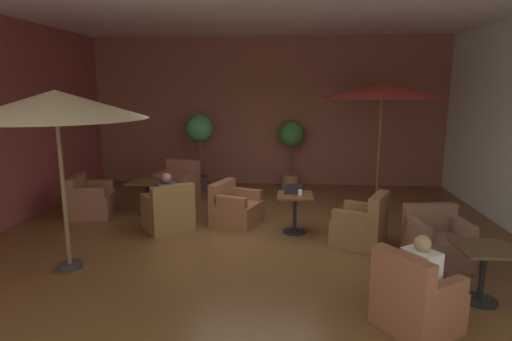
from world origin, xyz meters
TOP-DOWN VIEW (x-y plane):
  - ground_plane at (0.00, 0.00)m, footprint 9.19×8.27m
  - wall_back_brick at (0.00, 4.10)m, footprint 9.19×0.08m
  - ceiling_slab at (0.00, 0.00)m, footprint 9.19×8.27m
  - cafe_table_front_left at (0.70, 0.23)m, footprint 0.62×0.62m
  - armchair_front_left_north at (1.79, -0.26)m, footprint 1.02×1.00m
  - armchair_front_left_east at (-0.42, 0.64)m, footprint 1.01×1.00m
  - cafe_table_front_right at (-2.26, 1.10)m, footprint 0.66×0.66m
  - armchair_front_right_north at (-1.57, 0.21)m, footprint 1.05×1.04m
  - armchair_front_right_east at (-1.92, 2.17)m, footprint 1.00×0.96m
  - armchair_front_right_south at (-3.35, 0.90)m, footprint 0.88×0.92m
  - cafe_table_mid_center at (2.91, -2.06)m, footprint 0.66×0.66m
  - armchair_mid_center_east at (2.76, -0.91)m, footprint 0.88×0.89m
  - armchair_mid_center_south at (1.96, -2.73)m, footprint 0.99×0.99m
  - patio_umbrella_tall_red at (-2.50, -1.56)m, footprint 2.40×2.40m
  - patio_umbrella_center_beige at (2.50, 2.19)m, footprint 2.50×2.50m
  - potted_tree_left_corner at (0.62, 3.61)m, footprint 0.65×0.65m
  - potted_tree_mid_left at (-1.62, 3.22)m, footprint 0.69×0.69m
  - patron_by_window at (-1.59, 0.24)m, footprint 0.43×0.42m
  - patron_with_friend at (1.99, -2.70)m, footprint 0.41×0.44m
  - iced_drink_cup at (0.79, 0.21)m, footprint 0.08×0.08m
  - open_laptop at (0.67, 0.25)m, footprint 0.31×0.23m

SIDE VIEW (x-z plane):
  - ground_plane at x=0.00m, z-range -0.02..0.00m
  - armchair_front_left_east at x=-0.42m, z-range -0.10..0.69m
  - armchair_mid_center_east at x=2.76m, z-range -0.10..0.71m
  - armchair_front_right_south at x=-3.35m, z-range -0.09..0.73m
  - armchair_front_left_north at x=1.79m, z-range -0.12..0.76m
  - armchair_front_right_north at x=-1.57m, z-range -0.11..0.75m
  - armchair_mid_center_south at x=1.96m, z-range -0.12..0.77m
  - armchair_front_right_east at x=-1.92m, z-range -0.12..0.79m
  - cafe_table_front_left at x=0.70m, z-range 0.14..0.83m
  - cafe_table_mid_center at x=2.91m, z-range 0.15..0.84m
  - cafe_table_front_right at x=-2.26m, z-range 0.17..0.87m
  - patron_by_window at x=-1.59m, z-range 0.38..0.99m
  - patron_with_friend at x=1.99m, z-range 0.41..0.99m
  - open_laptop at x=0.67m, z-range 0.64..0.84m
  - iced_drink_cup at x=0.79m, z-range 0.69..0.80m
  - potted_tree_left_corner at x=0.62m, z-range 0.29..2.01m
  - potted_tree_mid_left at x=-1.62m, z-range 0.43..2.33m
  - wall_back_brick at x=0.00m, z-range 0.00..3.79m
  - patio_umbrella_tall_red at x=-2.50m, z-range 1.05..3.56m
  - patio_umbrella_center_beige at x=2.50m, z-range 1.14..3.76m
  - ceiling_slab at x=0.00m, z-range 3.79..3.85m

